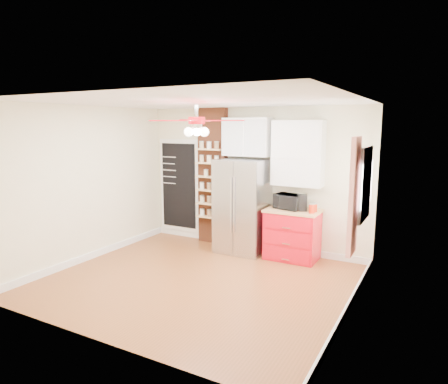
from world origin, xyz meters
The scene contains 21 objects.
floor centered at (0.00, 0.00, 0.00)m, with size 4.50×4.50×0.00m, color brown.
ceiling centered at (0.00, 0.00, 2.70)m, with size 4.50×4.50×0.00m, color white.
wall_back centered at (0.00, 2.00, 1.35)m, with size 4.50×0.02×2.70m, color beige.
wall_front centered at (0.00, -2.00, 1.35)m, with size 4.50×0.02×2.70m, color beige.
wall_left centered at (-2.25, 0.00, 1.35)m, with size 0.02×4.00×2.70m, color beige.
wall_right centered at (2.25, 0.00, 1.35)m, with size 0.02×4.00×2.70m, color beige.
chalkboard centered at (-1.70, 1.96, 1.10)m, with size 0.95×0.05×1.95m.
brick_pillar centered at (-0.85, 1.92, 1.35)m, with size 0.60×0.16×2.70m, color brown.
fridge centered at (-0.05, 1.63, 0.88)m, with size 0.90×0.70×1.75m, color #ADADB1.
upper_glass_cabinet centered at (-0.05, 1.82, 2.15)m, with size 0.90×0.35×0.70m, color white.
red_cabinet centered at (0.92, 1.68, 0.45)m, with size 0.94×0.64×0.90m.
upper_shelf_unit centered at (0.92, 1.85, 1.88)m, with size 0.90×0.30×1.15m, color white.
window centered at (2.23, 0.90, 1.55)m, with size 0.04×0.75×1.05m, color white.
curtain centered at (2.18, 0.35, 1.45)m, with size 0.06×0.40×1.55m, color red.
ceiling_fan centered at (0.00, 0.00, 2.42)m, with size 1.40×1.40×0.44m.
toaster_oven centered at (0.83, 1.69, 1.03)m, with size 0.48×0.33×0.27m, color black.
coffee_maker centered at (1.08, 1.68, 1.04)m, with size 0.16×0.20×0.28m, color black.
canister_left centered at (1.29, 1.55, 0.98)m, with size 0.10×0.10×0.15m, color red.
canister_right centered at (1.29, 1.68, 0.97)m, with size 0.11×0.11×0.14m, color #AB2009.
pantry_jar_oats centered at (-0.91, 1.75, 1.43)m, with size 0.09×0.09×0.12m, color #BFBD92.
pantry_jar_beans centered at (-0.71, 1.79, 1.43)m, with size 0.10×0.10×0.12m, color olive.
Camera 1 is at (3.14, -4.93, 2.36)m, focal length 32.00 mm.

